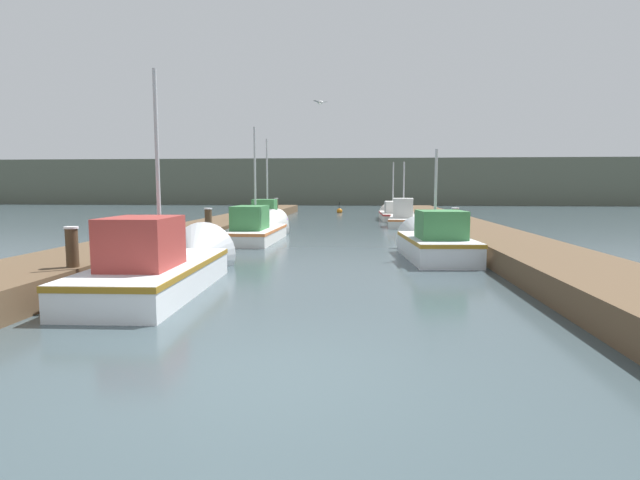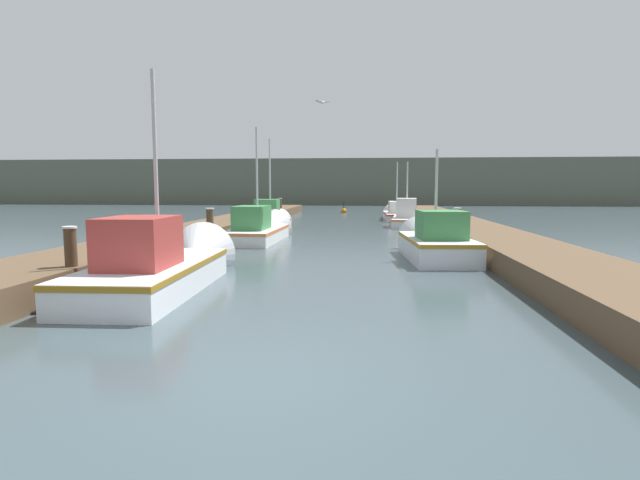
# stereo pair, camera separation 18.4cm
# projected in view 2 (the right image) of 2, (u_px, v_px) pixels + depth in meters

# --- Properties ---
(ground_plane) EXTENTS (200.00, 200.00, 0.00)m
(ground_plane) POSITION_uv_depth(u_px,v_px,m) (258.00, 377.00, 5.46)
(ground_plane) COLOR #38474C
(dock_left) EXTENTS (2.34, 40.00, 0.55)m
(dock_left) POSITION_uv_depth(u_px,v_px,m) (216.00, 228.00, 21.78)
(dock_left) COLOR brown
(dock_left) RESTS_ON ground_plane
(dock_right) EXTENTS (2.34, 40.00, 0.55)m
(dock_right) POSITION_uv_depth(u_px,v_px,m) (469.00, 230.00, 20.76)
(dock_right) COLOR brown
(dock_right) RESTS_ON ground_plane
(distant_shore_ridge) EXTENTS (120.00, 16.00, 5.21)m
(distant_shore_ridge) POSITION_uv_depth(u_px,v_px,m) (358.00, 182.00, 63.21)
(distant_shore_ridge) COLOR #565B4C
(distant_shore_ridge) RESTS_ON ground_plane
(fishing_boat_0) EXTENTS (1.99, 5.87, 4.90)m
(fishing_boat_0) POSITION_uv_depth(u_px,v_px,m) (168.00, 264.00, 10.58)
(fishing_boat_0) COLOR silver
(fishing_boat_0) RESTS_ON ground_plane
(fishing_boat_1) EXTENTS (1.95, 4.62, 3.59)m
(fishing_boat_1) POSITION_uv_depth(u_px,v_px,m) (434.00, 242.00, 14.59)
(fishing_boat_1) COLOR silver
(fishing_boat_1) RESTS_ON ground_plane
(fishing_boat_2) EXTENTS (1.86, 5.55, 4.89)m
(fishing_boat_2) POSITION_uv_depth(u_px,v_px,m) (260.00, 229.00, 19.64)
(fishing_boat_2) COLOR silver
(fishing_boat_2) RESTS_ON ground_plane
(fishing_boat_3) EXTENTS (1.65, 5.17, 4.75)m
(fishing_boat_3) POSITION_uv_depth(u_px,v_px,m) (271.00, 222.00, 23.89)
(fishing_boat_3) COLOR silver
(fishing_boat_3) RESTS_ON ground_plane
(fishing_boat_4) EXTENTS (1.93, 5.98, 3.82)m
(fishing_boat_4) POSITION_uv_depth(u_px,v_px,m) (407.00, 217.00, 27.12)
(fishing_boat_4) COLOR silver
(fishing_boat_4) RESTS_ON ground_plane
(fishing_boat_5) EXTENTS (1.63, 5.65, 4.09)m
(fishing_boat_5) POSITION_uv_depth(u_px,v_px,m) (396.00, 214.00, 31.72)
(fishing_boat_5) COLOR silver
(fishing_boat_5) RESTS_ON ground_plane
(mooring_piling_0) EXTENTS (0.26, 0.26, 1.34)m
(mooring_piling_0) POSITION_uv_depth(u_px,v_px,m) (280.00, 208.00, 31.78)
(mooring_piling_0) COLOR #473523
(mooring_piling_0) RESTS_ON ground_plane
(mooring_piling_1) EXTENTS (0.27, 0.27, 1.32)m
(mooring_piling_1) POSITION_uv_depth(u_px,v_px,m) (457.00, 226.00, 17.98)
(mooring_piling_1) COLOR #473523
(mooring_piling_1) RESTS_ON ground_plane
(mooring_piling_2) EXTENTS (0.26, 0.26, 1.32)m
(mooring_piling_2) POSITION_uv_depth(u_px,v_px,m) (71.00, 260.00, 9.53)
(mooring_piling_2) COLOR #473523
(mooring_piling_2) RESTS_ON ground_plane
(mooring_piling_3) EXTENTS (0.28, 0.28, 1.34)m
(mooring_piling_3) POSITION_uv_depth(u_px,v_px,m) (210.00, 227.00, 17.21)
(mooring_piling_3) COLOR #473523
(mooring_piling_3) RESTS_ON ground_plane
(channel_buoy) EXTENTS (0.45, 0.45, 0.95)m
(channel_buoy) POSITION_uv_depth(u_px,v_px,m) (344.00, 211.00, 39.54)
(channel_buoy) COLOR #BF6513
(channel_buoy) RESTS_ON ground_plane
(seagull_lead) EXTENTS (0.50, 0.44, 0.12)m
(seagull_lead) POSITION_uv_depth(u_px,v_px,m) (322.00, 102.00, 18.29)
(seagull_lead) COLOR white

